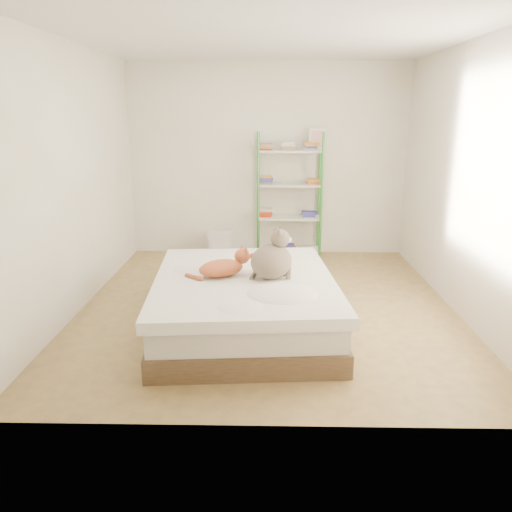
{
  "coord_description": "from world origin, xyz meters",
  "views": [
    {
      "loc": [
        -0.01,
        -4.87,
        1.92
      ],
      "look_at": [
        -0.11,
        -0.31,
        0.62
      ],
      "focal_mm": 35.0,
      "sensor_mm": 36.0,
      "label": 1
    }
  ],
  "objects_px": {
    "bed": "(244,303)",
    "orange_cat": "(221,266)",
    "white_bin": "(220,245)",
    "shelf_unit": "(290,193)",
    "grey_cat": "(271,254)",
    "cardboard_box": "(285,270)"
  },
  "relations": [
    {
      "from": "bed",
      "to": "orange_cat",
      "type": "xyz_separation_m",
      "value": [
        -0.21,
        0.01,
        0.35
      ]
    },
    {
      "from": "orange_cat",
      "to": "white_bin",
      "type": "bearing_deg",
      "value": 68.97
    },
    {
      "from": "orange_cat",
      "to": "shelf_unit",
      "type": "bearing_deg",
      "value": 47.1
    },
    {
      "from": "grey_cat",
      "to": "cardboard_box",
      "type": "xyz_separation_m",
      "value": [
        0.18,
        1.32,
        -0.56
      ]
    },
    {
      "from": "white_bin",
      "to": "shelf_unit",
      "type": "bearing_deg",
      "value": 8.68
    },
    {
      "from": "bed",
      "to": "white_bin",
      "type": "xyz_separation_m",
      "value": [
        -0.44,
        2.34,
        -0.07
      ]
    },
    {
      "from": "grey_cat",
      "to": "bed",
      "type": "bearing_deg",
      "value": 63.95
    },
    {
      "from": "bed",
      "to": "white_bin",
      "type": "distance_m",
      "value": 2.38
    },
    {
      "from": "white_bin",
      "to": "bed",
      "type": "bearing_deg",
      "value": -79.47
    },
    {
      "from": "cardboard_box",
      "to": "bed",
      "type": "bearing_deg",
      "value": -101.79
    },
    {
      "from": "orange_cat",
      "to": "cardboard_box",
      "type": "height_order",
      "value": "orange_cat"
    },
    {
      "from": "grey_cat",
      "to": "cardboard_box",
      "type": "bearing_deg",
      "value": -24.52
    },
    {
      "from": "bed",
      "to": "shelf_unit",
      "type": "xyz_separation_m",
      "value": [
        0.52,
        2.49,
        0.63
      ]
    },
    {
      "from": "grey_cat",
      "to": "white_bin",
      "type": "distance_m",
      "value": 2.54
    },
    {
      "from": "bed",
      "to": "grey_cat",
      "type": "xyz_separation_m",
      "value": [
        0.24,
        -0.04,
        0.48
      ]
    },
    {
      "from": "orange_cat",
      "to": "white_bin",
      "type": "distance_m",
      "value": 2.38
    },
    {
      "from": "bed",
      "to": "cardboard_box",
      "type": "height_order",
      "value": "bed"
    },
    {
      "from": "orange_cat",
      "to": "white_bin",
      "type": "height_order",
      "value": "orange_cat"
    },
    {
      "from": "bed",
      "to": "cardboard_box",
      "type": "distance_m",
      "value": 1.35
    },
    {
      "from": "bed",
      "to": "cardboard_box",
      "type": "relative_size",
      "value": 3.87
    },
    {
      "from": "cardboard_box",
      "to": "orange_cat",
      "type": "bearing_deg",
      "value": -110.02
    },
    {
      "from": "shelf_unit",
      "to": "cardboard_box",
      "type": "distance_m",
      "value": 1.41
    }
  ]
}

